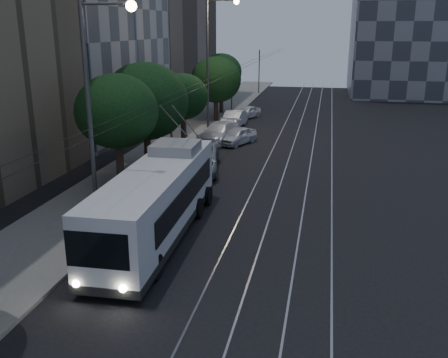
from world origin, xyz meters
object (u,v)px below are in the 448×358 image
object	(u,v)px
car_white_d	(247,112)
streetlamp_near	(97,96)
car_white_a	(237,136)
car_white_b	(219,132)
streetlamp_far	(213,54)
pickup_silver	(194,157)
trolleybus	(158,200)
car_white_c	(234,119)

from	to	relation	value
car_white_d	streetlamp_near	world-z (taller)	streetlamp_near
car_white_d	car_white_a	bearing A→B (deg)	-61.26
car_white_a	car_white_b	bearing A→B (deg)	-173.06
car_white_b	streetlamp_near	world-z (taller)	streetlamp_near
car_white_b	streetlamp_near	bearing A→B (deg)	-82.48
car_white_b	car_white_d	size ratio (longest dim) A/B	1.49
streetlamp_near	streetlamp_far	size ratio (longest dim) A/B	0.90
streetlamp_far	pickup_silver	bearing A→B (deg)	-83.18
trolleybus	streetlamp_far	world-z (taller)	streetlamp_far
trolleybus	pickup_silver	bearing A→B (deg)	94.76
car_white_d	streetlamp_near	bearing A→B (deg)	-69.57
car_white_a	car_white_d	bearing A→B (deg)	119.69
car_white_d	streetlamp_near	distance (m)	31.22
trolleybus	car_white_d	world-z (taller)	trolleybus
car_white_a	streetlamp_near	world-z (taller)	streetlamp_near
trolleybus	car_white_c	size ratio (longest dim) A/B	2.68
pickup_silver	car_white_b	distance (m)	8.77
car_white_b	streetlamp_near	distance (m)	20.07
pickup_silver	car_white_d	size ratio (longest dim) A/B	1.82
car_white_d	streetlamp_far	world-z (taller)	streetlamp_far
car_white_b	car_white_c	xyz separation A→B (m)	(0.00, 6.41, -0.03)
car_white_a	streetlamp_far	bearing A→B (deg)	156.99
trolleybus	car_white_d	distance (m)	30.58
pickup_silver	streetlamp_near	size ratio (longest dim) A/B	0.64
car_white_a	car_white_d	xyz separation A→B (m)	(-1.12, 11.88, -0.05)
car_white_d	streetlamp_far	size ratio (longest dim) A/B	0.32
pickup_silver	trolleybus	bearing A→B (deg)	-94.57
car_white_d	trolleybus	bearing A→B (deg)	-64.93
car_white_c	streetlamp_near	size ratio (longest dim) A/B	0.45
trolleybus	car_white_b	size ratio (longest dim) A/B	2.27
car_white_c	trolleybus	bearing A→B (deg)	-82.93
car_white_c	streetlamp_far	world-z (taller)	streetlamp_far
trolleybus	streetlamp_far	size ratio (longest dim) A/B	1.07
car_white_b	car_white_a	bearing A→B (deg)	-6.63
streetlamp_far	car_white_a	bearing A→B (deg)	-47.30
car_white_b	streetlamp_far	world-z (taller)	streetlamp_far
pickup_silver	streetlamp_near	world-z (taller)	streetlamp_near
pickup_silver	car_white_d	distance (m)	20.15
pickup_silver	car_white_a	bearing A→B (deg)	70.05
car_white_a	car_white_c	world-z (taller)	car_white_c
car_white_c	streetlamp_near	bearing A→B (deg)	-88.48
pickup_silver	car_white_b	bearing A→B (deg)	80.96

